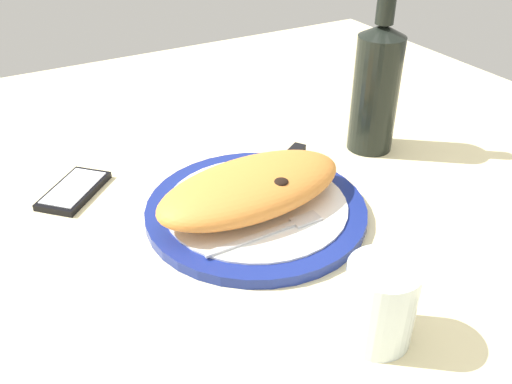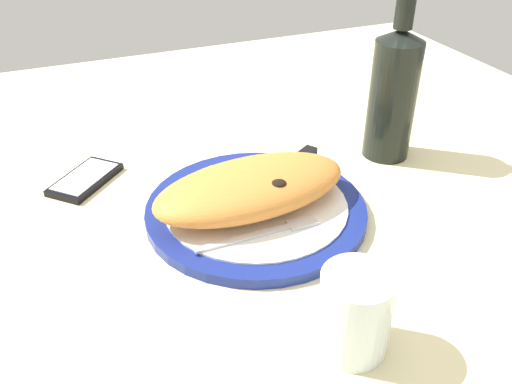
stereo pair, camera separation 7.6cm
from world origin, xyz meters
The scene contains 8 objects.
ground_plane centered at (0.00, 0.00, -1.50)cm, with size 150.00×150.00×3.00cm, color beige.
plate centered at (0.00, 0.00, 0.88)cm, with size 31.45×31.45×1.84cm.
calzone centered at (-0.69, -0.47, 4.76)cm, with size 29.19×15.75×5.83cm.
fork centered at (-1.05, -6.92, 2.04)cm, with size 17.19×2.27×0.40cm.
knife centered at (8.10, 6.45, 2.32)cm, with size 19.23×13.17×1.20cm.
smartphone centered at (-21.35, 18.40, 0.56)cm, with size 12.74×12.71×1.16cm.
water_glass centered at (0.41, -26.17, 4.17)cm, with size 7.59×7.59×9.60cm.
wine_bottle centered at (27.27, 8.23, 11.24)cm, with size 7.68×7.68×27.33cm.
Camera 1 is at (-31.52, -55.98, 45.26)cm, focal length 38.39 mm.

